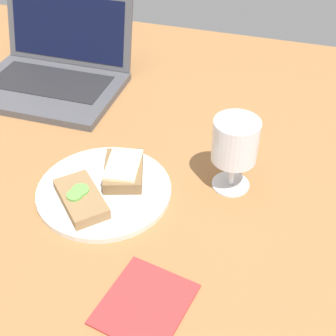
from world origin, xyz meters
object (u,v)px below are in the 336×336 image
Objects in this scene: napkin at (145,304)px; plate at (104,191)px; sandwich_with_cheese at (124,169)px; laptop at (53,71)px; sandwich_with_cucumber at (81,198)px; wine_glass at (235,143)px.

plate is at bearing 126.62° from napkin.
sandwich_with_cheese reaches higher than napkin.
laptop is (-29.29, 27.94, 1.04)cm from sandwich_with_cheese.
sandwich_with_cheese is at bearing 117.24° from napkin.
plate is at bearing 64.41° from sandwich_with_cucumber.
plate is at bearing -115.32° from sandwich_with_cheese.
wine_glass is at bearing 77.13° from napkin.
laptop is at bearing 129.79° from plate.
sandwich_with_cheese is at bearing -167.49° from wine_glass.
sandwich_with_cucumber is 28.23cm from wine_glass.
plate is 42.47cm from laptop.
plate is 1.99× the size of sandwich_with_cheese.
laptop is 2.59× the size of napkin.
plate reaches higher than napkin.
plate is at bearing -157.48° from wine_glass.
wine_glass is (23.63, 13.49, 7.49)cm from sandwich_with_cucumber.
wine_glass is at bearing 29.72° from sandwich_with_cucumber.
sandwich_with_cucumber is at bearing -115.59° from plate.
napkin is (-6.59, -28.84, -9.49)cm from wine_glass.
sandwich_with_cheese is 0.86× the size of wine_glass.
sandwich_with_cheese is at bearing 64.54° from sandwich_with_cucumber.
wine_glass is 1.08× the size of napkin.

